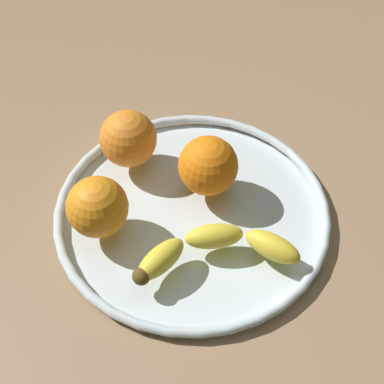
% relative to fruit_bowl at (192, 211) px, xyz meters
% --- Properties ---
extents(ground_plane, '(1.68, 1.68, 0.04)m').
position_rel_fruit_bowl_xyz_m(ground_plane, '(0.00, 0.00, -0.03)').
color(ground_plane, '#977556').
extents(fruit_bowl, '(0.36, 0.36, 0.02)m').
position_rel_fruit_bowl_xyz_m(fruit_bowl, '(0.00, 0.00, 0.00)').
color(fruit_bowl, silver).
rests_on(fruit_bowl, ground_plane).
extents(banana, '(0.20, 0.11, 0.03)m').
position_rel_fruit_bowl_xyz_m(banana, '(0.01, 0.08, 0.02)').
color(banana, yellow).
rests_on(banana, fruit_bowl).
extents(orange_center, '(0.08, 0.08, 0.08)m').
position_rel_fruit_bowl_xyz_m(orange_center, '(0.12, -0.02, 0.05)').
color(orange_center, orange).
rests_on(orange_center, fruit_bowl).
extents(orange_back_right, '(0.08, 0.08, 0.08)m').
position_rel_fruit_bowl_xyz_m(orange_back_right, '(-0.03, -0.02, 0.05)').
color(orange_back_right, orange).
rests_on(orange_back_right, fruit_bowl).
extents(orange_back_left, '(0.08, 0.08, 0.08)m').
position_rel_fruit_bowl_xyz_m(orange_back_left, '(0.04, -0.11, 0.05)').
color(orange_back_left, orange).
rests_on(orange_back_left, fruit_bowl).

